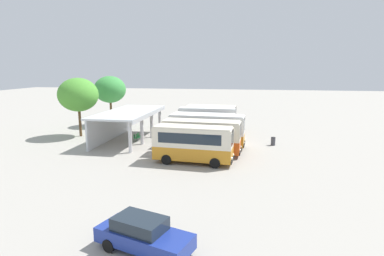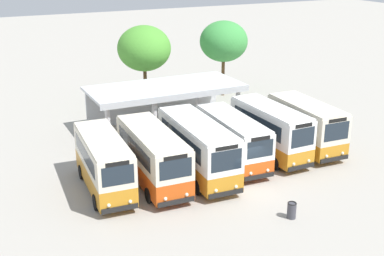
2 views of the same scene
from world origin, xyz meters
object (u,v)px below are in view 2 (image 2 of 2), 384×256
object	(u,v)px
city_bus_far_end_green	(306,124)
waiting_chair_second_from_end	(167,125)
waiting_chair_middle_seat	(174,124)
litter_bin_apron	(292,210)
city_bus_second_in_row	(153,155)
city_bus_fifth_blue	(270,129)
city_bus_middle_cream	(198,147)
city_bus_nearest_orange	(104,162)
city_bus_fourth_amber	(232,138)
waiting_chair_end_by_column	(160,126)

from	to	relation	value
city_bus_far_end_green	waiting_chair_second_from_end	distance (m)	10.68
waiting_chair_middle_seat	litter_bin_apron	bearing A→B (deg)	-89.89
city_bus_second_in_row	city_bus_fifth_blue	bearing A→B (deg)	3.56
city_bus_second_in_row	city_bus_fifth_blue	size ratio (longest dim) A/B	1.08
city_bus_middle_cream	city_bus_fifth_blue	world-z (taller)	city_bus_middle_cream
city_bus_second_in_row	waiting_chair_second_from_end	xyz separation A→B (m)	(4.41, 8.07, -1.34)
city_bus_fifth_blue	waiting_chair_second_from_end	bearing A→B (deg)	120.28
city_bus_second_in_row	waiting_chair_middle_seat	distance (m)	9.60
city_bus_middle_cream	waiting_chair_middle_seat	distance (m)	8.62
city_bus_nearest_orange	waiting_chair_second_from_end	world-z (taller)	city_bus_nearest_orange
city_bus_fourth_amber	waiting_chair_end_by_column	size ratio (longest dim) A/B	8.56
city_bus_second_in_row	city_bus_fifth_blue	xyz separation A→B (m)	(8.81, 0.55, 0.07)
city_bus_second_in_row	city_bus_fourth_amber	distance (m)	5.90
city_bus_middle_cream	city_bus_far_end_green	distance (m)	8.83
city_bus_second_in_row	city_bus_fifth_blue	world-z (taller)	city_bus_fifth_blue
waiting_chair_end_by_column	litter_bin_apron	world-z (taller)	litter_bin_apron
city_bus_second_in_row	city_bus_fourth_amber	xyz separation A→B (m)	(5.87, 0.58, -0.09)
city_bus_middle_cream	litter_bin_apron	world-z (taller)	city_bus_middle_cream
city_bus_fourth_amber	waiting_chair_middle_seat	xyz separation A→B (m)	(-0.91, 7.52, -1.25)
city_bus_nearest_orange	city_bus_far_end_green	distance (m)	14.68
city_bus_far_end_green	waiting_chair_middle_seat	size ratio (longest dim) A/B	7.89
city_bus_fifth_blue	waiting_chair_end_by_column	size ratio (longest dim) A/B	8.29
waiting_chair_second_from_end	city_bus_far_end_green	bearing A→B (deg)	-46.21
city_bus_nearest_orange	city_bus_fourth_amber	distance (m)	8.81
city_bus_middle_cream	waiting_chair_end_by_column	bearing A→B (deg)	83.63
city_bus_fifth_blue	waiting_chair_end_by_column	distance (m)	9.18
city_bus_nearest_orange	litter_bin_apron	bearing A→B (deg)	-43.41
city_bus_second_in_row	city_bus_middle_cream	bearing A→B (deg)	-3.08
city_bus_fifth_blue	litter_bin_apron	xyz separation A→B (m)	(-3.81, -7.75, -1.47)
city_bus_second_in_row	waiting_chair_middle_seat	bearing A→B (deg)	58.50
waiting_chair_end_by_column	waiting_chair_middle_seat	world-z (taller)	same
city_bus_fourth_amber	litter_bin_apron	distance (m)	7.94
city_bus_fourth_amber	city_bus_fifth_blue	distance (m)	2.94
city_bus_middle_cream	city_bus_fourth_amber	world-z (taller)	city_bus_middle_cream
city_bus_fourth_amber	city_bus_middle_cream	bearing A→B (deg)	-165.89
city_bus_nearest_orange	waiting_chair_middle_seat	world-z (taller)	city_bus_nearest_orange
city_bus_nearest_orange	city_bus_fifth_blue	world-z (taller)	city_bus_fifth_blue
city_bus_middle_cream	waiting_chair_end_by_column	distance (m)	8.49
city_bus_second_in_row	city_bus_far_end_green	distance (m)	11.75
city_bus_nearest_orange	litter_bin_apron	size ratio (longest dim) A/B	7.94
city_bus_fifth_blue	waiting_chair_middle_seat	bearing A→B (deg)	116.96
city_bus_fourth_amber	waiting_chair_second_from_end	distance (m)	7.73
city_bus_far_end_green	city_bus_second_in_row	bearing A→B (deg)	-177.91
city_bus_nearest_orange	litter_bin_apron	xyz separation A→B (m)	(7.93, -7.50, -1.38)
litter_bin_apron	waiting_chair_second_from_end	bearing A→B (deg)	92.18
city_bus_fourth_amber	city_bus_far_end_green	xyz separation A→B (m)	(5.87, -0.15, 0.12)
city_bus_middle_cream	litter_bin_apron	distance (m)	7.48
litter_bin_apron	city_bus_nearest_orange	bearing A→B (deg)	136.59
waiting_chair_end_by_column	litter_bin_apron	size ratio (longest dim) A/B	0.96
city_bus_second_in_row	litter_bin_apron	bearing A→B (deg)	-55.24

